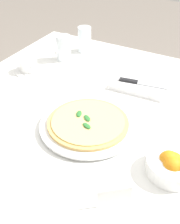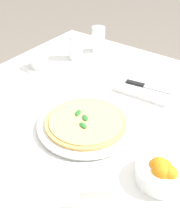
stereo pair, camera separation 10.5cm
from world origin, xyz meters
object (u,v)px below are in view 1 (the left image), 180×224
object	(u,v)px
water_glass_near_right	(85,41)
pizza_plate	(88,125)
coffee_cup_right_edge	(29,66)
menu_card	(114,197)
water_glass_far_right	(63,50)
citrus_bowl	(173,165)
dinner_knife	(141,83)
napkin_folded	(140,86)
pizza	(88,122)

from	to	relation	value
water_glass_near_right	pizza_plate	bearing A→B (deg)	-59.16
coffee_cup_right_edge	menu_card	size ratio (longest dim) A/B	1.81
water_glass_near_right	water_glass_far_right	xyz separation A→B (m)	(-0.04, -0.13, -0.00)
coffee_cup_right_edge	citrus_bowl	bearing A→B (deg)	-20.88
dinner_knife	citrus_bowl	xyz separation A→B (m)	(0.24, -0.38, 0.00)
water_glass_far_right	napkin_folded	distance (m)	0.42
water_glass_far_right	citrus_bowl	world-z (taller)	water_glass_far_right
water_glass_near_right	dinner_knife	world-z (taller)	water_glass_near_right
dinner_knife	water_glass_near_right	bearing A→B (deg)	143.56
water_glass_near_right	citrus_bowl	world-z (taller)	water_glass_near_right
pizza_plate	pizza	bearing A→B (deg)	-168.44
napkin_folded	menu_card	distance (m)	0.58
pizza	water_glass_far_right	size ratio (longest dim) A/B	2.32
pizza	menu_card	bearing A→B (deg)	-48.76
coffee_cup_right_edge	menu_card	world-z (taller)	menu_card
pizza_plate	water_glass_near_right	xyz separation A→B (m)	(-0.31, 0.52, 0.04)
water_glass_near_right	menu_card	world-z (taller)	water_glass_near_right
citrus_bowl	menu_card	world-z (taller)	citrus_bowl
pizza	water_glass_near_right	world-z (taller)	water_glass_near_right
citrus_bowl	pizza_plate	bearing A→B (deg)	169.17
menu_card	water_glass_far_right	bearing A→B (deg)	92.02
coffee_cup_right_edge	citrus_bowl	distance (m)	0.78
pizza	menu_card	xyz separation A→B (m)	(0.21, -0.24, 0.01)
pizza	napkin_folded	bearing A→B (deg)	79.80
water_glass_far_right	citrus_bowl	distance (m)	0.79
coffee_cup_right_edge	menu_card	distance (m)	0.78
water_glass_far_right	menu_card	bearing A→B (deg)	-48.43
water_glass_far_right	pizza	bearing A→B (deg)	-48.22
coffee_cup_right_edge	citrus_bowl	size ratio (longest dim) A/B	0.87
pizza_plate	menu_card	size ratio (longest dim) A/B	4.51
water_glass_far_right	pizza_plate	bearing A→B (deg)	-48.21
water_glass_near_right	dinner_knife	distance (m)	0.42
citrus_bowl	menu_card	size ratio (longest dim) A/B	2.09
coffee_cup_right_edge	dinner_knife	world-z (taller)	coffee_cup_right_edge
pizza_plate	menu_card	xyz separation A→B (m)	(0.21, -0.24, 0.02)
dinner_knife	menu_card	world-z (taller)	menu_card
pizza_plate	napkin_folded	distance (m)	0.33
pizza_plate	water_glass_near_right	bearing A→B (deg)	120.84
napkin_folded	water_glass_near_right	bearing A→B (deg)	148.78
coffee_cup_right_edge	water_glass_near_right	bearing A→B (deg)	69.76
dinner_knife	menu_card	bearing A→B (deg)	-84.08
water_glass_far_right	water_glass_near_right	bearing A→B (deg)	72.82
coffee_cup_right_edge	napkin_folded	bearing A→B (deg)	12.43
water_glass_near_right	dinner_knife	xyz separation A→B (m)	(0.37, -0.20, -0.03)
pizza_plate	water_glass_far_right	xyz separation A→B (m)	(-0.35, 0.39, 0.04)
pizza_plate	pizza	xyz separation A→B (m)	(-0.00, -0.00, 0.01)
pizza	citrus_bowl	xyz separation A→B (m)	(0.30, -0.06, 0.00)
water_glass_far_right	menu_card	xyz separation A→B (m)	(0.56, -0.63, -0.02)
pizza	coffee_cup_right_edge	world-z (taller)	coffee_cup_right_edge
pizza_plate	napkin_folded	bearing A→B (deg)	79.82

